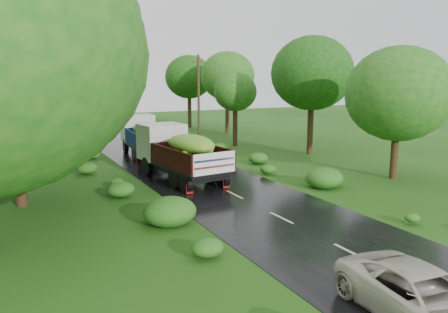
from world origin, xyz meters
TOP-DOWN VIEW (x-y plane):
  - ground at (0.00, 0.00)m, footprint 120.00×120.00m
  - road at (0.00, 5.00)m, footprint 6.50×80.00m
  - road_lines at (0.00, 6.00)m, footprint 0.12×69.60m
  - truck_near at (-1.25, 12.32)m, footprint 3.18×7.23m
  - truck_far at (-0.70, 20.73)m, footprint 2.85×6.86m
  - car at (-1.50, -3.92)m, footprint 2.51×4.73m
  - utility_pole at (4.25, 21.95)m, footprint 1.24×0.55m
  - trees_right at (9.81, 21.56)m, footprint 6.30×32.47m
  - shrubs at (0.00, 14.00)m, footprint 11.90×44.00m

SIDE VIEW (x-z plane):
  - ground at x=0.00m, z-range 0.00..0.00m
  - road at x=0.00m, z-range 0.00..0.02m
  - road_lines at x=0.00m, z-range 0.02..0.02m
  - shrubs at x=0.00m, z-range 0.00..0.70m
  - car at x=-1.50m, z-range 0.02..1.29m
  - truck_far at x=-0.70m, z-range 0.19..3.00m
  - truck_near at x=-1.25m, z-range 0.19..3.14m
  - utility_pole at x=4.25m, z-range 0.11..7.52m
  - trees_right at x=9.81m, z-range 1.60..9.12m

